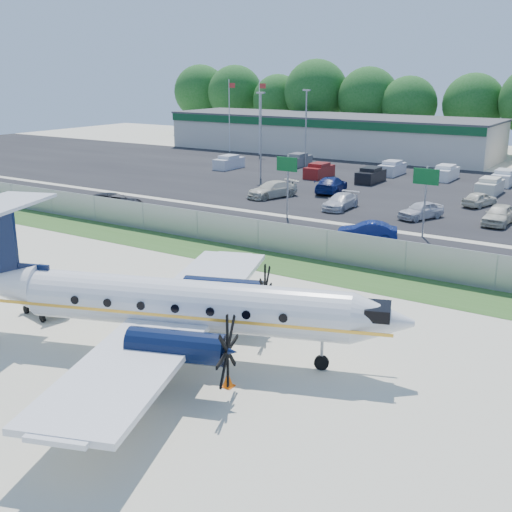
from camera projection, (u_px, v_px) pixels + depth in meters
The scene contains 26 objects.
ground at pixel (182, 338), 28.13m from camera, with size 170.00×170.00×0.00m, color beige.
grass_verge at pixel (311, 269), 37.82m from camera, with size 170.00×4.00×0.02m, color #2D561E.
access_road at pixel (360, 243), 43.46m from camera, with size 170.00×8.00×0.02m, color black.
parking_lot at pixel (451, 194), 60.41m from camera, with size 170.00×32.00×0.02m, color black.
perimeter_fence at pixel (327, 246), 39.15m from camera, with size 120.00×0.06×1.99m.
building_west at pixel (328, 134), 89.89m from camera, with size 46.40×12.40×5.24m.
sign_left at pixel (287, 173), 49.77m from camera, with size 1.80×0.26×5.00m.
sign_mid at pixel (426, 186), 44.05m from camera, with size 1.80×0.26×5.00m.
flagpole_west at pixel (230, 112), 89.61m from camera, with size 1.06×0.12×10.00m.
flagpole_east at pixel (260, 113), 87.01m from camera, with size 1.06×0.12×10.00m.
light_pole_nw at pixel (261, 129), 67.73m from camera, with size 0.90×0.35×9.09m.
light_pole_sw at pixel (306, 123), 75.80m from camera, with size 0.90×0.35×9.09m.
aircraft at pixel (177, 303), 25.88m from camera, with size 19.12×18.63×5.88m.
baggage_cart_near at pixel (46, 303), 30.75m from camera, with size 2.50×1.78×1.20m.
cone_nose at pixel (228, 380), 23.79m from camera, with size 0.42×0.42×0.60m.
cone_port_wing at pixel (128, 417), 21.24m from camera, with size 0.43×0.43×0.61m.
cone_starboard_wing at pixel (191, 288), 33.95m from camera, with size 0.34×0.34×0.48m.
road_car_west at pixel (113, 212), 52.96m from camera, with size 2.56×5.56×1.54m, color black.
road_car_mid at pixel (367, 241), 44.10m from camera, with size 1.42×4.08×1.35m, color navy.
parked_car_a at pixel (272, 197), 59.04m from camera, with size 2.06×5.08×1.47m, color beige.
parked_car_b at pixel (340, 209), 54.11m from camera, with size 1.83×4.49×1.30m, color silver.
parked_car_c at pixel (420, 219), 50.63m from camera, with size 1.62×4.03×1.37m, color silver.
parked_car_d at pixel (498, 224), 48.84m from camera, with size 1.79×4.45×1.52m, color beige.
parked_car_f at pixel (331, 193), 61.37m from camera, with size 2.14×5.28×1.53m, color navy.
parked_car_g at pixel (479, 206), 55.20m from camera, with size 1.51×3.76×1.28m, color beige.
far_parking_rows at pixel (466, 187), 64.45m from camera, with size 56.00×10.00×1.60m, color gray, non-canonical shape.
Camera 1 is at (16.80, -20.09, 11.36)m, focal length 45.00 mm.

